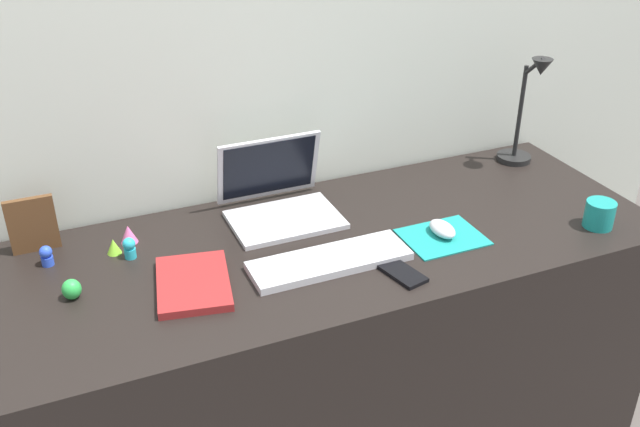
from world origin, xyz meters
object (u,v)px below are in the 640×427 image
(keyboard, at_px, (330,261))
(toy_figurine_lime, at_px, (114,246))
(toy_figurine_pink, at_px, (129,234))
(desk_lamp, at_px, (526,114))
(toy_figurine_blue, at_px, (46,255))
(mouse, at_px, (442,229))
(coffee_mug, at_px, (599,214))
(cell_phone, at_px, (402,273))
(toy_figurine_green, at_px, (72,290))
(picture_frame, at_px, (32,225))
(notebook_pad, at_px, (193,283))
(toy_figurine_cyan, at_px, (129,248))
(laptop, at_px, (278,196))

(keyboard, relative_size, toy_figurine_lime, 9.99)
(toy_figurine_pink, bearing_deg, toy_figurine_lime, -138.66)
(desk_lamp, relative_size, toy_figurine_blue, 6.76)
(mouse, xyz_separation_m, coffee_mug, (0.42, -0.12, 0.02))
(keyboard, height_order, toy_figurine_pink, toy_figurine_pink)
(cell_phone, relative_size, toy_figurine_pink, 2.57)
(coffee_mug, height_order, toy_figurine_lime, coffee_mug)
(keyboard, xyz_separation_m, toy_figurine_green, (-0.61, 0.10, 0.01))
(picture_frame, bearing_deg, coffee_mug, -18.41)
(notebook_pad, height_order, picture_frame, picture_frame)
(keyboard, distance_m, notebook_pad, 0.34)
(toy_figurine_pink, distance_m, toy_figurine_cyan, 0.08)
(laptop, xyz_separation_m, cell_phone, (0.17, -0.42, -0.05))
(desk_lamp, height_order, toy_figurine_green, desk_lamp)
(desk_lamp, bearing_deg, cell_phone, -147.61)
(coffee_mug, xyz_separation_m, toy_figurine_cyan, (-1.21, 0.34, -0.01))
(mouse, height_order, cell_phone, mouse)
(notebook_pad, height_order, toy_figurine_green, toy_figurine_green)
(toy_figurine_green, bearing_deg, laptop, 19.35)
(coffee_mug, height_order, toy_figurine_green, coffee_mug)
(picture_frame, bearing_deg, toy_figurine_cyan, -31.58)
(notebook_pad, distance_m, picture_frame, 0.47)
(desk_lamp, relative_size, toy_figurine_cyan, 6.40)
(toy_figurine_lime, bearing_deg, notebook_pad, -56.87)
(toy_figurine_lime, distance_m, toy_figurine_cyan, 0.05)
(toy_figurine_lime, bearing_deg, mouse, -17.23)
(cell_phone, relative_size, desk_lamp, 0.35)
(mouse, xyz_separation_m, notebook_pad, (-0.67, 0.03, -0.01))
(mouse, distance_m, picture_frame, 1.07)
(desk_lamp, relative_size, coffee_mug, 4.54)
(laptop, bearing_deg, toy_figurine_blue, -177.43)
(desk_lamp, xyz_separation_m, toy_figurine_cyan, (-1.26, -0.08, -0.14))
(toy_figurine_pink, bearing_deg, toy_figurine_green, -128.69)
(picture_frame, distance_m, toy_figurine_cyan, 0.26)
(picture_frame, distance_m, toy_figurine_blue, 0.10)
(toy_figurine_lime, bearing_deg, desk_lamp, 1.92)
(mouse, height_order, toy_figurine_cyan, toy_figurine_cyan)
(laptop, bearing_deg, toy_figurine_cyan, -170.08)
(laptop, bearing_deg, picture_frame, 174.88)
(toy_figurine_blue, bearing_deg, laptop, 2.57)
(mouse, distance_m, coffee_mug, 0.44)
(toy_figurine_green, bearing_deg, notebook_pad, -12.68)
(laptop, height_order, toy_figurine_green, laptop)
(mouse, xyz_separation_m, desk_lamp, (0.47, 0.30, 0.15))
(laptop, relative_size, desk_lamp, 0.82)
(toy_figurine_green, bearing_deg, coffee_mug, -8.81)
(laptop, relative_size, toy_figurine_lime, 7.31)
(notebook_pad, relative_size, toy_figurine_pink, 4.81)
(toy_figurine_cyan, bearing_deg, laptop, 9.92)
(notebook_pad, bearing_deg, keyboard, 4.54)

